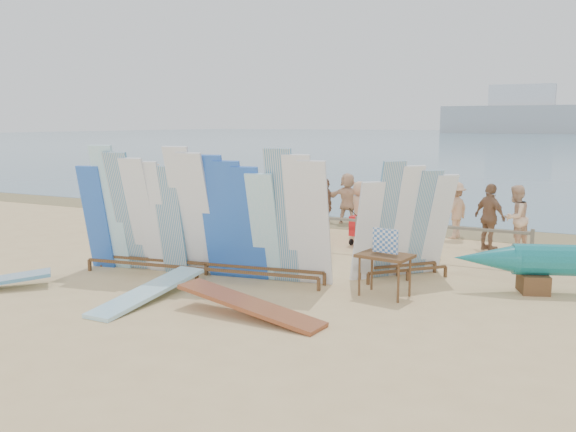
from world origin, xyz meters
The scene contains 25 objects.
ground centered at (0.00, 0.00, 0.00)m, with size 160.00×160.00×0.00m, color #DAB87D.
ocean centered at (0.00, 128.00, 0.00)m, with size 320.00×240.00×0.02m, color slate.
wet_sand_strip centered at (0.00, 7.20, 0.00)m, with size 40.00×2.60×0.01m, color olive.
distant_ship centered at (-12.00, 180.00, 5.31)m, with size 45.00×8.00×14.00m.
fence centered at (0.00, 3.00, 0.63)m, with size 12.08×0.08×0.90m.
main_surfboard_rack centered at (-0.02, -0.75, 1.23)m, with size 5.50×1.43×2.72m.
side_surfboard_rack centered at (3.71, 1.04, 1.10)m, with size 1.91×1.95×2.45m.
vendor_table centered at (3.76, -0.37, 0.42)m, with size 1.04×0.81×1.26m.
flat_board_b centered at (0.01, -2.48, 0.00)m, with size 0.56×2.70×0.07m, color #90D3E6.
flat_board_c centered at (2.14, -2.54, 0.00)m, with size 0.56×2.70×0.07m, color brown.
beach_chair_left centered at (-0.32, 3.74, 0.26)m, with size 0.70×0.72×0.88m.
beach_chair_right centered at (1.84, 4.33, 0.26)m, with size 0.63×0.65×0.90m.
stroller centered at (1.80, 4.02, 0.40)m, with size 0.69×0.84×1.00m.
beachgoer_6 centered at (1.24, 5.26, 0.77)m, with size 0.75×0.36×1.54m, color tan.
beachgoer_9 centered at (3.75, 6.00, 0.78)m, with size 1.01×0.42×1.56m, color tan.
beachgoer_10 centered at (4.86, 4.73, 0.84)m, with size 0.98×0.43×1.68m, color #8C6042.
beachgoer_4 centered at (0.26, 5.10, 0.80)m, with size 0.93×0.40×1.59m, color #8C6042.
beachgoer_0 centered at (-6.09, 5.36, 0.92)m, with size 0.90×0.43×1.83m, color tan.
beachgoer_1 centered at (-3.96, 4.56, 0.94)m, with size 0.69×0.38×1.88m, color #8C6042.
beachgoer_5 centered at (0.20, 7.05, 0.80)m, with size 1.49×0.48×1.61m, color beige.
beachgoer_11 centered at (-5.29, 5.86, 0.86)m, with size 1.60×0.52×1.72m, color beige.
beachgoer_3 centered at (-1.18, 5.73, 0.84)m, with size 1.09×0.45×1.69m, color tan.
beachgoer_extra_1 centered at (-4.83, 5.75, 0.85)m, with size 1.00×0.43×1.70m, color #8C6042.
beachgoer_2 centered at (-4.40, 3.66, 0.77)m, with size 0.75×0.36×1.54m, color beige.
beachgoer_8 centered at (5.42, 5.10, 0.82)m, with size 0.79×0.38×1.63m, color beige.
Camera 1 is at (7.01, -10.92, 3.17)m, focal length 38.00 mm.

